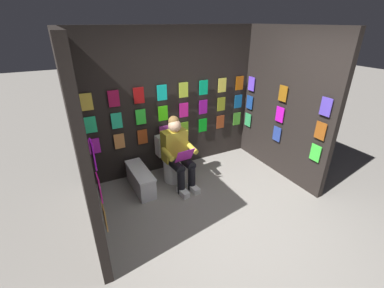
% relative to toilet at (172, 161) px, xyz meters
% --- Properties ---
extents(ground_plane, '(30.00, 30.00, 0.00)m').
position_rel_toilet_xyz_m(ground_plane, '(-0.21, 1.61, -0.33)').
color(ground_plane, gray).
extents(display_wall_back, '(3.28, 0.14, 2.49)m').
position_rel_toilet_xyz_m(display_wall_back, '(-0.21, -0.44, 0.92)').
color(display_wall_back, black).
rests_on(display_wall_back, ground).
extents(display_wall_left, '(0.14, 2.00, 2.49)m').
position_rel_toilet_xyz_m(display_wall_left, '(-1.85, 0.61, 0.92)').
color(display_wall_left, black).
rests_on(display_wall_left, ground).
extents(display_wall_right, '(0.14, 2.00, 2.49)m').
position_rel_toilet_xyz_m(display_wall_right, '(1.43, 0.61, 0.92)').
color(display_wall_right, black).
rests_on(display_wall_right, ground).
extents(toilet, '(0.42, 0.57, 0.77)m').
position_rel_toilet_xyz_m(toilet, '(0.00, 0.00, 0.00)').
color(toilet, white).
rests_on(toilet, ground).
extents(person_reading, '(0.55, 0.71, 1.19)m').
position_rel_toilet_xyz_m(person_reading, '(-0.02, 0.23, 0.27)').
color(person_reading, gold).
rests_on(person_reading, ground).
extents(comic_longbox_near, '(0.29, 0.83, 0.37)m').
position_rel_toilet_xyz_m(comic_longbox_near, '(0.61, 0.08, -0.14)').
color(comic_longbox_near, silver).
rests_on(comic_longbox_near, ground).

